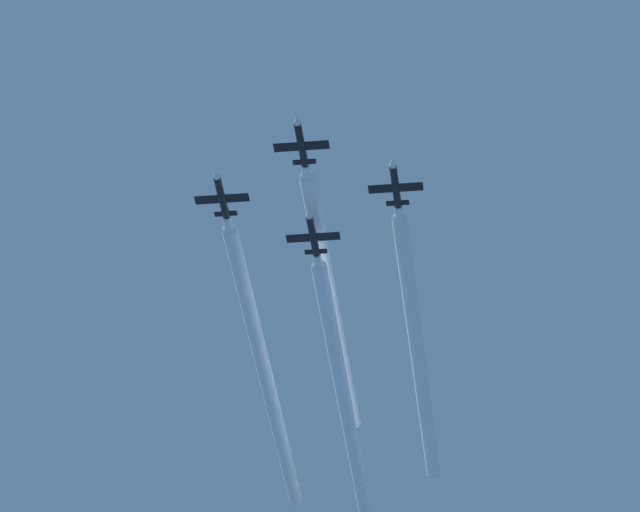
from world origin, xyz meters
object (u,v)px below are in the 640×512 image
object	(u,v)px
jet_lead	(301,142)
jet_slot	(313,234)
jet_left_wingman	(395,184)
jet_right_wingman	(221,195)

from	to	relation	value
jet_lead	jet_slot	size ratio (longest dim) A/B	1.00
jet_left_wingman	jet_slot	xyz separation A→B (m)	(12.47, -7.37, -2.38)
jet_lead	jet_right_wingman	size ratio (longest dim) A/B	1.00
jet_slot	jet_left_wingman	bearing A→B (deg)	149.42
jet_right_wingman	jet_slot	xyz separation A→B (m)	(-12.10, -7.69, -2.18)
jet_lead	jet_left_wingman	bearing A→B (deg)	-146.08
jet_lead	jet_left_wingman	size ratio (longest dim) A/B	1.00
jet_left_wingman	jet_right_wingman	xyz separation A→B (m)	(24.57, 0.33, -0.21)
jet_lead	jet_left_wingman	distance (m)	15.05
jet_lead	jet_slot	distance (m)	16.30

